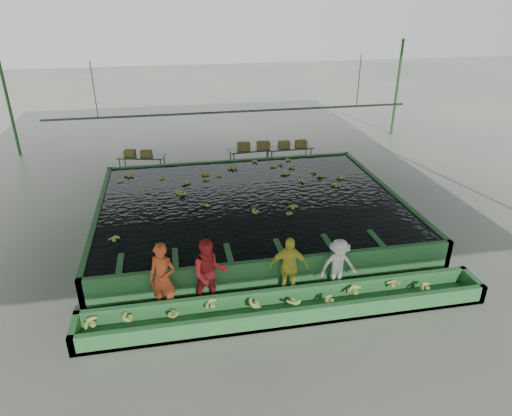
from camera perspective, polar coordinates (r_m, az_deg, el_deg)
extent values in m
plane|color=gray|center=(14.38, 0.38, -4.44)|extent=(80.00, 80.00, 0.00)
cube|color=gray|center=(12.66, 0.45, 15.60)|extent=(20.00, 22.00, 0.04)
cube|color=black|center=(15.31, -0.71, 1.07)|extent=(9.70, 7.70, 0.00)
cylinder|color=#59605B|center=(17.90, -2.81, 11.93)|extent=(0.08, 0.08, 14.00)
cylinder|color=#59605B|center=(17.70, -19.59, 13.71)|extent=(0.04, 0.04, 2.00)
cylinder|color=#59605B|center=(19.05, 12.73, 15.25)|extent=(0.04, 0.04, 2.00)
imported|color=#D34E24|center=(11.31, -11.57, -8.62)|extent=(0.80, 0.68, 1.85)
imported|color=red|center=(11.32, -5.83, -8.15)|extent=(0.95, 0.77, 1.84)
imported|color=yellow|center=(11.65, 4.10, -7.42)|extent=(1.06, 0.62, 1.70)
imported|color=white|center=(12.08, 10.25, -7.08)|extent=(0.97, 0.56, 1.49)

